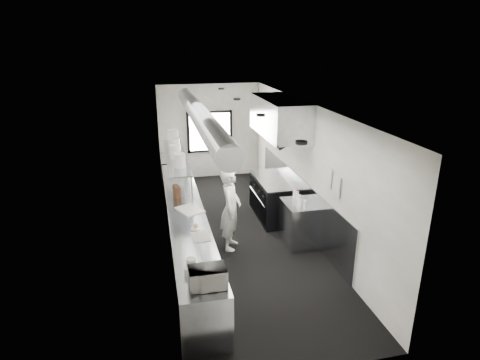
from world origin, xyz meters
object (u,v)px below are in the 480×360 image
plate_stack_c (174,146)px  line_cook (231,209)px  exhaust_hood (279,117)px  small_plate (196,228)px  deli_tub_a (189,271)px  plate_stack_d (173,138)px  squeeze_bottle_b (300,202)px  squeeze_bottle_a (305,205)px  range (274,198)px  far_work_table (174,172)px  squeeze_bottle_e (294,194)px  pass_shelf (176,157)px  squeeze_bottle_c (299,199)px  squeeze_bottle_d (297,195)px  prep_counter (186,230)px  bottle_station (300,223)px  knife_block (177,191)px  plate_stack_b (175,152)px  microwave (207,277)px  cutting_board (190,210)px  plate_stack_a (180,160)px  deli_tub_b (191,261)px

plate_stack_c → line_cook: bearing=-59.7°
exhaust_hood → small_plate: 3.35m
line_cook → deli_tub_a: 2.49m
plate_stack_d → squeeze_bottle_b: (2.26, -2.69, -0.78)m
squeeze_bottle_a → range: bearing=92.6°
far_work_table → squeeze_bottle_e: bearing=-57.8°
pass_shelf → plate_stack_c: size_ratio=8.16×
far_work_table → squeeze_bottle_c: size_ratio=7.07×
range → line_cook: bearing=-135.9°
far_work_table → line_cook: (0.89, -3.76, 0.39)m
squeeze_bottle_a → squeeze_bottle_d: squeeze_bottle_a is taller
squeeze_bottle_b → squeeze_bottle_d: 0.36m
line_cook → squeeze_bottle_c: bearing=-74.8°
prep_counter → bottle_station: 2.31m
plate_stack_c → squeeze_bottle_d: 2.94m
knife_block → plate_stack_b: bearing=71.8°
squeeze_bottle_e → small_plate: bearing=-155.4°
range → far_work_table: bearing=131.2°
squeeze_bottle_b → small_plate: bearing=-165.8°
microwave → cutting_board: microwave is taller
knife_block → plate_stack_a: (0.09, -0.06, 0.69)m
deli_tub_a → squeeze_bottle_c: squeeze_bottle_c is taller
far_work_table → squeeze_bottle_d: (2.29, -3.71, 0.54)m
deli_tub_a → squeeze_bottle_d: 3.37m
line_cook → squeeze_bottle_e: 1.40m
far_work_table → squeeze_bottle_e: (2.27, -3.60, 0.54)m
prep_counter → small_plate: 1.01m
deli_tub_b → plate_stack_d: plate_stack_d is taller
prep_counter → range: bearing=28.7°
plate_stack_a → squeeze_bottle_d: plate_stack_a is taller
prep_counter → small_plate: small_plate is taller
microwave → small_plate: microwave is taller
small_plate → squeeze_bottle_e: squeeze_bottle_e is taller
squeeze_bottle_b → line_cook: bearing=167.3°
far_work_table → plate_stack_b: (-0.07, -2.44, 1.27)m
deli_tub_a → knife_block: size_ratio=0.58×
deli_tub_b → squeeze_bottle_d: squeeze_bottle_d is taller
exhaust_hood → deli_tub_a: bearing=-124.2°
plate_stack_d → squeeze_bottle_e: (2.32, -2.23, -0.78)m
small_plate → plate_stack_c: plate_stack_c is taller
bottle_station → deli_tub_b: 3.09m
plate_stack_b → squeeze_bottle_e: bearing=-26.4°
squeeze_bottle_d → squeeze_bottle_b: bearing=-101.5°
microwave → squeeze_bottle_e: size_ratio=2.57×
microwave → plate_stack_d: (-0.11, 5.00, 0.73)m
far_work_table → squeeze_bottle_c: squeeze_bottle_c is taller
plate_stack_a → squeeze_bottle_c: plate_stack_a is taller
microwave → deli_tub_b: microwave is taller
range → plate_stack_d: size_ratio=4.00×
deli_tub_a → squeeze_bottle_c: (2.42, 2.15, 0.03)m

